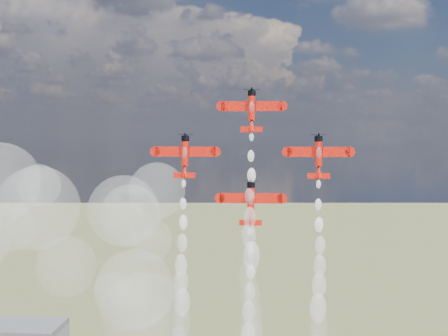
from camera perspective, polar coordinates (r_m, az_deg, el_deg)
hangar at (r=353.38m, az=-18.66°, el=-14.37°), size 50.00×28.00×13.00m
plane_lead at (r=138.77m, az=2.54°, el=5.33°), size 13.61×4.62×9.63m
plane_left at (r=138.10m, az=-3.59°, el=1.15°), size 13.61×4.62×9.63m
plane_right at (r=137.11m, az=8.64°, el=1.11°), size 13.61×4.62×9.63m
plane_slot at (r=135.63m, az=2.47°, el=-3.16°), size 13.61×4.62×9.63m
smoke_trail_lead at (r=135.50m, az=2.43°, el=-11.61°), size 5.22×11.59×45.81m
drifted_smoke_cloud at (r=163.58m, az=-14.19°, el=-5.74°), size 63.40×42.45×55.16m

